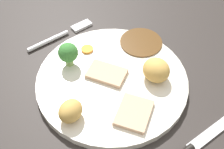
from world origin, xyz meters
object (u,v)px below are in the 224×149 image
at_px(fork, 63,34).
at_px(dinner_plate, 112,81).
at_px(meat_slice_main, 106,73).
at_px(roast_potato_left, 70,111).
at_px(meat_slice_under, 135,112).
at_px(broccoli_floret, 68,53).
at_px(roast_potato_right, 156,70).
at_px(carrot_coin_front, 87,49).

bearing_deg(fork, dinner_plate, -88.59).
xyz_separation_m(dinner_plate, fork, (-0.17, 0.01, -0.00)).
relative_size(dinner_plate, meat_slice_main, 4.01).
bearing_deg(fork, roast_potato_left, -116.89).
bearing_deg(meat_slice_under, broccoli_floret, -175.41).
xyz_separation_m(dinner_plate, broccoli_floret, (-0.08, -0.04, 0.04)).
bearing_deg(meat_slice_under, dinner_plate, 164.66).
relative_size(meat_slice_under, fork, 0.42).
distance_m(meat_slice_main, broccoli_floret, 0.08).
distance_m(roast_potato_right, carrot_coin_front, 0.15).
height_order(meat_slice_main, fork, meat_slice_main).
bearing_deg(roast_potato_left, broccoli_floret, 144.78).
xyz_separation_m(dinner_plate, roast_potato_left, (0.02, -0.11, 0.02)).
xyz_separation_m(meat_slice_main, roast_potato_left, (0.03, -0.10, 0.01)).
xyz_separation_m(roast_potato_right, broccoli_floret, (-0.13, -0.09, 0.01)).
xyz_separation_m(roast_potato_right, fork, (-0.22, -0.05, -0.03)).
bearing_deg(fork, meat_slice_main, -89.71).
bearing_deg(meat_slice_under, carrot_coin_front, 168.43).
relative_size(roast_potato_left, broccoli_floret, 0.90).
bearing_deg(broccoli_floret, fork, 152.87).
relative_size(meat_slice_under, carrot_coin_front, 2.72).
distance_m(dinner_plate, roast_potato_left, 0.11).
bearing_deg(roast_potato_right, carrot_coin_front, -161.34).
relative_size(roast_potato_right, carrot_coin_front, 2.13).
height_order(meat_slice_under, roast_potato_right, roast_potato_right).
bearing_deg(carrot_coin_front, meat_slice_under, -11.57).
height_order(carrot_coin_front, broccoli_floret, broccoli_floret).
xyz_separation_m(roast_potato_left, broccoli_floret, (-0.10, 0.07, 0.01)).
distance_m(roast_potato_right, fork, 0.23).
height_order(dinner_plate, fork, dinner_plate).
bearing_deg(meat_slice_main, carrot_coin_front, 169.03).
bearing_deg(roast_potato_left, dinner_plate, 99.48).
relative_size(carrot_coin_front, fork, 0.15).
xyz_separation_m(meat_slice_under, fork, (-0.25, 0.03, -0.01)).
xyz_separation_m(dinner_plate, meat_slice_main, (-0.01, -0.00, 0.01)).
distance_m(roast_potato_left, fork, 0.22).
xyz_separation_m(meat_slice_main, broccoli_floret, (-0.07, -0.03, 0.02)).
distance_m(roast_potato_right, broccoli_floret, 0.16).
bearing_deg(broccoli_floret, roast_potato_left, -35.22).
bearing_deg(dinner_plate, meat_slice_under, -15.34).
xyz_separation_m(roast_potato_left, carrot_coin_front, (-0.10, 0.12, -0.02)).
distance_m(meat_slice_main, carrot_coin_front, 0.08).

